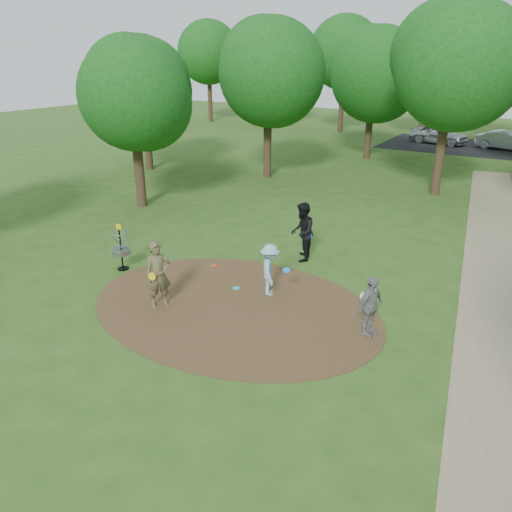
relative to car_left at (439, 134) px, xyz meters
The scene contains 14 objects.
ground 30.23m from the car_left, 87.67° to the right, with size 100.00×100.00×0.00m, color #2D5119.
dirt_clearing 30.23m from the car_left, 87.67° to the right, with size 8.40×8.40×0.02m, color #47301C.
footpath 29.25m from the car_left, 74.67° to the right, with size 2.00×40.00×0.01m, color #8C7A5B.
parking_lot 3.32m from the car_left, ahead, with size 14.00×8.00×0.01m, color black.
player_observer_with_disc 31.20m from the car_left, 90.99° to the right, with size 0.77×0.82×1.88m.
player_throwing_with_disc 29.03m from the car_left, 86.67° to the right, with size 1.20×1.14×1.53m.
player_walking_with_disc 26.22m from the car_left, 87.11° to the right, with size 1.06×1.18×1.99m.
player_waiting_with_disc 30.08m from the car_left, 80.64° to the right, with size 0.63×0.99×1.57m.
disc_ground_cyan 29.24m from the car_left, 88.68° to the right, with size 0.22×0.22×0.02m, color #19CBCF.
disc_ground_red 28.22m from the car_left, 91.76° to the right, with size 0.22×0.22×0.02m, color #CE4914.
car_left is the anchor object (origin of this frame).
car_right 4.72m from the car_left, ahead, with size 1.39×3.99×1.32m, color #A3A6AB.
disc_golf_basket 30.08m from the car_left, 96.24° to the right, with size 0.63×0.63×1.54m.
tree_ring 20.75m from the car_left, 79.66° to the right, with size 37.32×45.46×9.52m.
Camera 1 is at (6.86, -10.14, 6.53)m, focal length 35.00 mm.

